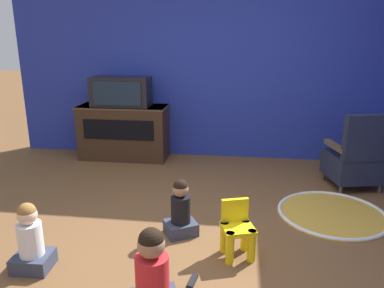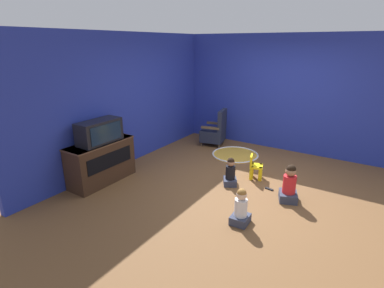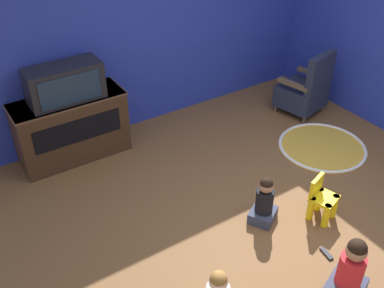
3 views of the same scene
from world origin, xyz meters
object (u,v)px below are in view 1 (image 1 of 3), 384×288
(child_watching_right, at_px, (31,241))
(child_watching_left, at_px, (152,280))
(black_armchair, at_px, (355,159))
(child_watching_center, at_px, (181,211))
(remote_control, at_px, (193,281))
(television, at_px, (121,92))
(yellow_kid_chair, at_px, (237,233))
(tv_cabinet, at_px, (124,131))

(child_watching_right, bearing_deg, child_watching_left, -23.29)
(black_armchair, distance_m, child_watching_center, 2.23)
(black_armchair, bearing_deg, child_watching_center, 23.38)
(child_watching_right, bearing_deg, black_armchair, 32.12)
(remote_control, bearing_deg, child_watching_center, 25.82)
(remote_control, bearing_deg, child_watching_left, 161.93)
(child_watching_left, bearing_deg, television, 90.03)
(black_armchair, height_order, yellow_kid_chair, black_armchair)
(black_armchair, bearing_deg, tv_cabinet, -26.32)
(yellow_kid_chair, xyz_separation_m, child_watching_left, (-0.50, -0.77, 0.07))
(television, bearing_deg, tv_cabinet, 90.00)
(black_armchair, distance_m, child_watching_left, 2.96)
(television, bearing_deg, yellow_kid_chair, -54.04)
(yellow_kid_chair, distance_m, child_watching_left, 0.92)
(yellow_kid_chair, distance_m, remote_control, 0.53)
(black_armchair, bearing_deg, child_watching_right, 22.28)
(tv_cabinet, bearing_deg, child_watching_left, -69.58)
(child_watching_left, xyz_separation_m, child_watching_right, (-1.02, 0.38, -0.04))
(tv_cabinet, bearing_deg, black_armchair, -13.77)
(television, xyz_separation_m, child_watching_center, (1.15, -1.99, -0.74))
(child_watching_left, bearing_deg, child_watching_center, 69.16)
(child_watching_center, bearing_deg, tv_cabinet, 89.63)
(yellow_kid_chair, height_order, child_watching_right, child_watching_right)
(television, height_order, child_watching_right, television)
(black_armchair, relative_size, child_watching_left, 1.45)
(child_watching_left, xyz_separation_m, remote_control, (0.20, 0.38, -0.26))
(black_armchair, distance_m, child_watching_right, 3.44)
(black_armchair, distance_m, remote_control, 2.56)
(tv_cabinet, height_order, child_watching_center, tv_cabinet)
(tv_cabinet, relative_size, remote_control, 8.06)
(television, height_order, yellow_kid_chair, television)
(television, distance_m, child_watching_right, 2.75)
(tv_cabinet, height_order, remote_control, tv_cabinet)
(television, bearing_deg, child_watching_right, -87.28)
(yellow_kid_chair, bearing_deg, child_watching_center, 133.14)
(yellow_kid_chair, distance_m, child_watching_center, 0.57)
(child_watching_center, distance_m, child_watching_right, 1.21)
(yellow_kid_chair, relative_size, child_watching_center, 0.88)
(television, distance_m, remote_control, 3.12)
(black_armchair, height_order, child_watching_center, black_armchair)
(television, bearing_deg, child_watching_center, -60.10)
(child_watching_left, bearing_deg, remote_control, 41.76)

